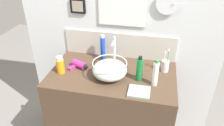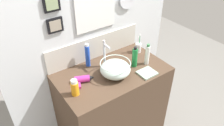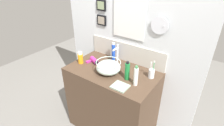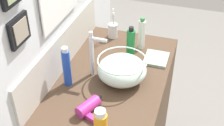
# 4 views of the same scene
# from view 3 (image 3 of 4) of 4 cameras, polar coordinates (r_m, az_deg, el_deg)

# --- Properties ---
(ground_plane) EXTENTS (6.00, 6.00, 0.00)m
(ground_plane) POSITION_cam_3_polar(r_m,az_deg,el_deg) (2.63, 0.05, -19.78)
(ground_plane) COLOR gray
(vanity_counter) EXTENTS (1.05, 0.62, 0.92)m
(vanity_counter) POSITION_cam_3_polar(r_m,az_deg,el_deg) (2.30, 0.05, -12.26)
(vanity_counter) COLOR #4C3828
(vanity_counter) RESTS_ON ground
(back_panel) EXTENTS (1.85, 0.10, 2.49)m
(back_panel) POSITION_cam_3_polar(r_m,az_deg,el_deg) (2.14, 5.36, 8.98)
(back_panel) COLOR silver
(back_panel) RESTS_ON ground
(glass_bowl_sink) EXTENTS (0.28, 0.28, 0.14)m
(glass_bowl_sink) POSITION_cam_3_polar(r_m,az_deg,el_deg) (1.95, -1.17, -1.35)
(glass_bowl_sink) COLOR silver
(glass_bowl_sink) RESTS_ON vanity_counter
(faucet) EXTENTS (0.02, 0.10, 0.28)m
(faucet) POSITION_cam_3_polar(r_m,az_deg,el_deg) (2.03, 1.64, 2.73)
(faucet) COLOR silver
(faucet) RESTS_ON vanity_counter
(hair_drier) EXTENTS (0.19, 0.13, 0.06)m
(hair_drier) POSITION_cam_3_polar(r_m,az_deg,el_deg) (2.19, -5.86, 0.75)
(hair_drier) COLOR #B22D8C
(hair_drier) RESTS_ON vanity_counter
(toothbrush_cup) EXTENTS (0.06, 0.06, 0.21)m
(toothbrush_cup) POSITION_cam_3_polar(r_m,az_deg,el_deg) (1.92, 12.75, -3.31)
(toothbrush_cup) COLOR silver
(toothbrush_cup) RESTS_ON vanity_counter
(lotion_bottle) EXTENTS (0.04, 0.04, 0.24)m
(lotion_bottle) POSITION_cam_3_polar(r_m,az_deg,el_deg) (2.19, 0.47, 3.60)
(lotion_bottle) COLOR blue
(lotion_bottle) RESTS_ON vanity_counter
(shampoo_bottle) EXTENTS (0.05, 0.05, 0.21)m
(shampoo_bottle) POSITION_cam_3_polar(r_m,az_deg,el_deg) (1.84, 4.99, -2.67)
(shampoo_bottle) COLOR #197233
(shampoo_bottle) RESTS_ON vanity_counter
(spray_bottle) EXTENTS (0.06, 0.06, 0.15)m
(spray_bottle) POSITION_cam_3_polar(r_m,az_deg,el_deg) (2.18, -10.28, 1.66)
(spray_bottle) COLOR orange
(spray_bottle) RESTS_ON vanity_counter
(soap_dispenser) EXTENTS (0.04, 0.04, 0.22)m
(soap_dispenser) POSITION_cam_3_polar(r_m,az_deg,el_deg) (1.75, 7.79, -4.30)
(soap_dispenser) COLOR white
(soap_dispenser) RESTS_ON vanity_counter
(hand_towel) EXTENTS (0.16, 0.14, 0.02)m
(hand_towel) POSITION_cam_3_polar(r_m,az_deg,el_deg) (1.76, 2.67, -7.65)
(hand_towel) COLOR #99B29E
(hand_towel) RESTS_ON vanity_counter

